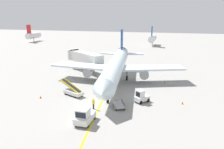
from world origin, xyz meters
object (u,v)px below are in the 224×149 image
ground_crew_wing_walker (105,87)px  safety_cone_wingtip_right (40,97)px  belt_loader_forward_hold (73,91)px  baggage_cart_loaded (119,105)px  jet_bridge (82,57)px  baggage_tug_near_wing (141,97)px  safety_cone_nose_right (164,82)px  ground_crew_marshaller (93,103)px  airliner (116,66)px  safety_cone_nose_left (98,78)px  pushback_tug (84,116)px  safety_cone_wingtip_left (182,103)px

ground_crew_wing_walker → safety_cone_wingtip_right: 11.53m
belt_loader_forward_hold → baggage_cart_loaded: 9.56m
belt_loader_forward_hold → safety_cone_wingtip_right: bearing=-150.4°
baggage_cart_loaded → jet_bridge: bearing=125.3°
baggage_tug_near_wing → safety_cone_nose_right: size_ratio=6.12×
ground_crew_marshaller → ground_crew_wing_walker: same height
airliner → jet_bridge: (-10.61, 7.21, 0.12)m
baggage_tug_near_wing → safety_cone_wingtip_right: 17.10m
ground_crew_marshaller → jet_bridge: bearing=116.3°
belt_loader_forward_hold → airliner: bearing=62.8°
ground_crew_wing_walker → ground_crew_marshaller: bearing=-85.6°
airliner → ground_crew_marshaller: bearing=-88.9°
ground_crew_wing_walker → baggage_cart_loaded: bearing=-57.5°
safety_cone_nose_right → safety_cone_nose_left: bearing=-175.9°
airliner → safety_cone_nose_left: bearing=168.5°
airliner → pushback_tug: airliner is taller
airliner → safety_cone_wingtip_right: 16.64m
jet_bridge → ground_crew_wing_walker: bearing=-53.5°
pushback_tug → belt_loader_forward_hold: size_ratio=0.71×
safety_cone_wingtip_left → safety_cone_nose_right: bearing=106.8°
safety_cone_wingtip_left → baggage_cart_loaded: bearing=-156.9°
airliner → ground_crew_marshaller: size_ratio=20.76×
pushback_tug → safety_cone_nose_left: pushback_tug is taller
jet_bridge → pushback_tug: bearing=-67.0°
belt_loader_forward_hold → jet_bridge: bearing=107.2°
baggage_tug_near_wing → ground_crew_wing_walker: (-7.20, 3.54, -0.02)m
ground_crew_wing_walker → safety_cone_nose_left: (-4.05, 7.55, -0.69)m
airliner → jet_bridge: bearing=145.8°
ground_crew_marshaller → safety_cone_wingtip_left: size_ratio=3.86×
pushback_tug → safety_cone_nose_left: 20.97m
belt_loader_forward_hold → baggage_cart_loaded: bearing=-18.6°
jet_bridge → ground_crew_marshaller: jet_bridge is taller
baggage_tug_near_wing → ground_crew_marshaller: (-6.57, -4.62, -0.02)m
baggage_cart_loaded → safety_cone_nose_right: 16.34m
safety_cone_nose_right → baggage_tug_near_wing: bearing=-104.4°
safety_cone_nose_right → safety_cone_wingtip_left: 11.61m
airliner → safety_cone_nose_left: airliner is taller
safety_cone_nose_left → ground_crew_wing_walker: bearing=-61.8°
safety_cone_nose_right → airliner: bearing=-169.0°
belt_loader_forward_hold → ground_crew_marshaller: 7.19m
baggage_tug_near_wing → safety_cone_wingtip_right: baggage_tug_near_wing is taller
airliner → ground_crew_marshaller: airliner is taller
baggage_tug_near_wing → belt_loader_forward_hold: 12.06m
pushback_tug → safety_cone_wingtip_right: bearing=148.7°
safety_cone_wingtip_left → baggage_tug_near_wing: bearing=-171.2°
airliner → safety_cone_nose_right: airliner is taller
safety_cone_wingtip_right → jet_bridge: bearing=91.7°
ground_crew_wing_walker → safety_cone_wingtip_left: bearing=-10.5°
pushback_tug → ground_crew_marshaller: bearing=95.3°
baggage_tug_near_wing → ground_crew_marshaller: baggage_tug_near_wing is taller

